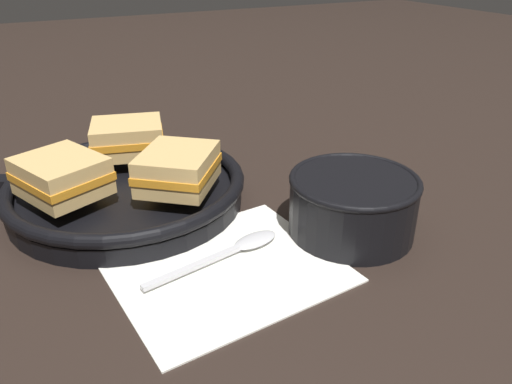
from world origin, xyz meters
name	(u,v)px	position (x,y,z in m)	size (l,w,h in m)	color
ground_plane	(238,227)	(0.00, 0.00, 0.00)	(4.00, 4.00, 0.00)	black
napkin	(226,268)	(-0.05, -0.08, 0.00)	(0.25, 0.22, 0.00)	white
soup_bowl	(353,201)	(0.12, -0.07, 0.04)	(0.15, 0.15, 0.07)	black
spoon	(242,246)	(-0.02, -0.05, 0.01)	(0.18, 0.05, 0.01)	silver
skillet	(126,189)	(-0.11, 0.12, 0.02)	(0.42, 0.32, 0.04)	black
sandwich_near_left	(178,168)	(-0.05, 0.06, 0.07)	(0.13, 0.13, 0.05)	#DBB26B
sandwich_near_right	(128,138)	(-0.08, 0.20, 0.07)	(0.12, 0.11, 0.05)	#DBB26B
sandwich_far_left	(62,176)	(-0.18, 0.11, 0.07)	(0.12, 0.13, 0.05)	#DBB26B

